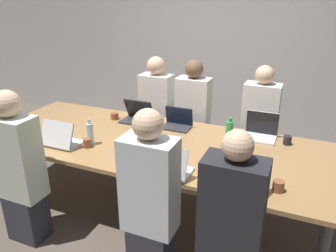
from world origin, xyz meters
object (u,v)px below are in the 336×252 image
object	(u,v)px
person_far_right	(259,127)
laptop_near_left	(60,139)
cup_near_right	(278,186)
stapler	(174,147)
person_near_left	(19,171)
laptop_near_midright	(168,167)
laptop_far_center	(178,122)
bottle_near_left	(90,134)
cup_far_center	(156,121)
cup_far_midleft	(114,116)
bottle_far_right	(229,130)
laptop_far_right	(261,130)
person_far_center	(193,118)
laptop_near_right	(242,180)
cup_far_right	(287,140)
person_far_midleft	(157,113)
laptop_far_midleft	(138,115)
cup_near_left	(87,143)
cup_near_midright	(204,173)
person_near_midright	(150,201)
person_near_right	(230,231)

from	to	relation	value
person_far_right	laptop_near_left	xyz separation A→B (m)	(-1.68, -1.41, 0.14)
cup_near_right	stapler	xyz separation A→B (m)	(-0.99, 0.35, -0.02)
person_near_left	laptop_near_midright	xyz separation A→B (m)	(1.24, 0.37, 0.13)
laptop_far_center	bottle_near_left	size ratio (longest dim) A/B	1.17
cup_far_center	cup_far_midleft	xyz separation A→B (m)	(-0.53, -0.03, -0.01)
bottle_far_right	laptop_far_center	bearing A→B (deg)	170.94
laptop_far_right	laptop_near_midright	size ratio (longest dim) A/B	0.92
stapler	person_far_center	bearing A→B (deg)	92.52
laptop_near_right	person_far_right	xyz separation A→B (m)	(-0.09, 1.48, -0.14)
cup_far_right	person_far_midleft	bearing A→B (deg)	164.17
cup_far_center	stapler	xyz separation A→B (m)	(0.42, -0.51, -0.02)
person_far_center	laptop_near_right	bearing A→B (deg)	-58.40
laptop_far_right	cup_far_midleft	world-z (taller)	laptop_far_right
laptop_far_right	laptop_far_midleft	size ratio (longest dim) A/B	0.94
bottle_near_left	person_far_center	bearing A→B (deg)	63.11
laptop_near_left	cup_near_left	world-z (taller)	laptop_near_left
laptop_far_center	cup_near_midright	bearing A→B (deg)	-57.40
person_far_center	cup_far_right	world-z (taller)	person_far_center
person_far_right	cup_far_midleft	xyz separation A→B (m)	(-1.59, -0.57, 0.10)
cup_far_right	laptop_far_midleft	size ratio (longest dim) A/B	0.26
person_near_left	stapler	distance (m)	1.38
person_far_midleft	stapler	bearing A→B (deg)	-57.15
cup_far_right	laptop_near_left	distance (m)	2.21
laptop_far_center	person_near_midright	xyz separation A→B (m)	(0.30, -1.32, -0.12)
person_near_left	bottle_near_left	xyz separation A→B (m)	(0.32, 0.61, 0.17)
cup_far_center	laptop_near_left	distance (m)	1.06
cup_near_right	cup_far_right	distance (m)	0.90
person_far_right	bottle_far_right	world-z (taller)	person_far_right
bottle_near_left	laptop_near_left	bearing A→B (deg)	-151.86
cup_near_right	laptop_far_right	world-z (taller)	laptop_far_right
laptop_near_midright	cup_far_midleft	bearing A→B (deg)	-40.76
laptop_near_right	person_near_left	world-z (taller)	person_near_left
laptop_near_left	stapler	world-z (taller)	laptop_near_left
cup_far_center	bottle_near_left	xyz separation A→B (m)	(-0.37, -0.73, 0.07)
laptop_near_right	person_far_midleft	distance (m)	1.99
person_near_right	person_near_midright	size ratio (longest dim) A/B	0.98
cup_near_right	person_far_midleft	xyz separation A→B (m)	(-1.63, 1.36, -0.09)
cup_far_center	cup_near_left	world-z (taller)	cup_far_center
laptop_near_right	stapler	world-z (taller)	laptop_near_right
bottle_near_left	cup_near_midright	distance (m)	1.22
cup_near_left	laptop_far_midleft	distance (m)	0.83
bottle_near_left	person_far_midleft	world-z (taller)	person_far_midleft
person_far_center	person_near_midright	distance (m)	1.82
bottle_far_right	laptop_near_right	bearing A→B (deg)	-70.83
person_far_center	person_near_left	world-z (taller)	person_near_left
cup_far_midleft	person_far_midleft	bearing A→B (deg)	59.61
laptop_far_center	person_far_right	xyz separation A→B (m)	(0.81, 0.52, -0.13)
person_far_right	laptop_far_midleft	xyz separation A→B (m)	(-1.31, -0.52, 0.14)
person_far_midleft	cup_far_midleft	xyz separation A→B (m)	(-0.30, -0.52, 0.09)
cup_far_right	laptop_near_midright	xyz separation A→B (m)	(-0.84, -1.00, 0.03)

